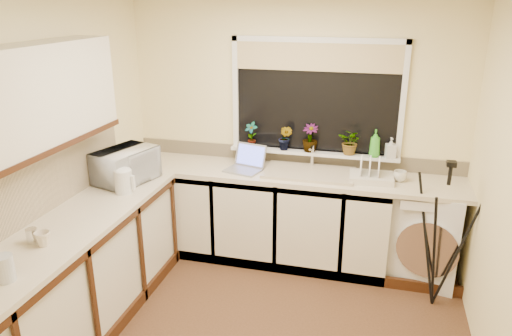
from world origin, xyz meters
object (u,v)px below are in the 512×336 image
object	(u,v)px
cup_back	(400,176)
microwave	(126,166)
kettle	(124,182)
plant_b	(285,138)
dish_rack	(371,178)
tripod	(441,236)
glass_jug	(4,268)
steel_jar	(32,236)
plant_c	(310,138)
plant_d	(351,142)
laptop	(246,163)
plant_a	(251,135)
soap_bottle_green	(375,143)
cup_left	(43,239)
soap_bottle_clear	(391,148)
washing_machine	(425,231)

from	to	relation	value
cup_back	microwave	bearing A→B (deg)	-165.46
kettle	plant_b	bearing A→B (deg)	41.86
dish_rack	tripod	xyz separation A→B (m)	(0.58, -0.40, -0.30)
glass_jug	steel_jar	world-z (taller)	glass_jug
tripod	microwave	size ratio (longest dim) A/B	2.41
plant_c	plant_d	size ratio (longest dim) A/B	1.09
glass_jug	steel_jar	bearing A→B (deg)	110.52
cup_back	dish_rack	bearing A→B (deg)	-168.32
laptop	kettle	xyz separation A→B (m)	(-0.82, -0.81, 0.04)
plant_a	plant_b	distance (m)	0.34
plant_b	plant_c	distance (m)	0.23
plant_d	soap_bottle_green	distance (m)	0.22
microwave	cup_left	world-z (taller)	microwave
plant_d	cup_back	world-z (taller)	plant_d
tripod	cup_back	size ratio (longest dim) A/B	10.54
plant_a	plant_d	world-z (taller)	plant_a
kettle	steel_jar	bearing A→B (deg)	-99.06
cup_left	soap_bottle_clear	bearing A→B (deg)	42.51
plant_c	cup_left	bearing A→B (deg)	-125.63
kettle	microwave	world-z (taller)	microwave
washing_machine	cup_left	bearing A→B (deg)	-133.51
soap_bottle_green	cup_left	world-z (taller)	soap_bottle_green
steel_jar	soap_bottle_green	world-z (taller)	soap_bottle_green
plant_d	soap_bottle_green	world-z (taller)	soap_bottle_green
steel_jar	tripod	bearing A→B (deg)	26.24
soap_bottle_green	washing_machine	bearing A→B (deg)	-18.96
dish_rack	plant_b	size ratio (longest dim) A/B	1.56
dish_rack	plant_d	bearing A→B (deg)	126.65
tripod	plant_b	distance (m)	1.64
glass_jug	plant_c	world-z (taller)	plant_c
laptop	soap_bottle_green	size ratio (longest dim) A/B	1.50
plant_c	cup_left	size ratio (longest dim) A/B	2.54
dish_rack	soap_bottle_green	xyz separation A→B (m)	(0.01, 0.23, 0.25)
plant_b	cup_back	distance (m)	1.10
kettle	glass_jug	size ratio (longest dim) A/B	1.23
cup_back	soap_bottle_clear	bearing A→B (deg)	116.38
plant_a	laptop	bearing A→B (deg)	-86.26
kettle	plant_d	bearing A→B (deg)	30.73
glass_jug	plant_d	size ratio (longest dim) A/B	0.65
plant_d	laptop	bearing A→B (deg)	-165.71
dish_rack	plant_c	bearing A→B (deg)	153.51
microwave	cup_back	size ratio (longest dim) A/B	4.37
washing_machine	dish_rack	distance (m)	0.71
steel_jar	plant_d	size ratio (longest dim) A/B	0.42
washing_machine	laptop	size ratio (longest dim) A/B	2.30
plant_a	cup_left	size ratio (longest dim) A/B	2.39
kettle	cup_left	bearing A→B (deg)	-93.34
glass_jug	soap_bottle_green	xyz separation A→B (m)	(1.97, 2.40, 0.20)
tripod	cup_back	world-z (taller)	tripod
glass_jug	cup_left	world-z (taller)	glass_jug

